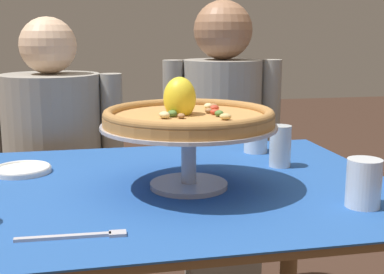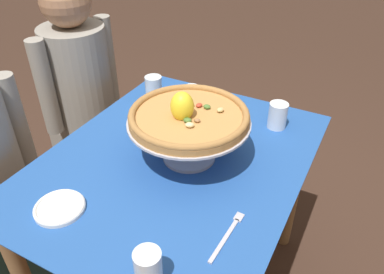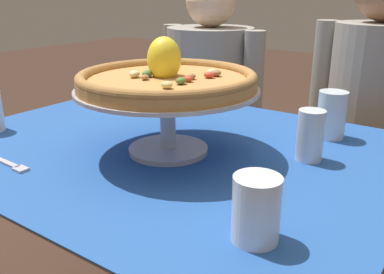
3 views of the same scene
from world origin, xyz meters
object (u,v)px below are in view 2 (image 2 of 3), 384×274
at_px(water_glass_back_right, 154,91).
at_px(dinner_fork, 228,234).
at_px(water_glass_front_left, 148,270).
at_px(pizza, 188,115).
at_px(side_plate, 60,207).
at_px(pizza_stand, 189,131).
at_px(diner_right, 85,107).
at_px(water_glass_front_right, 277,117).
at_px(water_glass_side_right, 191,100).

height_order(water_glass_back_right, dinner_fork, water_glass_back_right).
bearing_deg(water_glass_back_right, water_glass_front_left, -148.24).
height_order(pizza, water_glass_back_right, pizza).
xyz_separation_m(pizza, water_glass_front_left, (-0.49, -0.16, -0.13)).
xyz_separation_m(water_glass_back_right, side_plate, (-0.69, -0.10, -0.04)).
xyz_separation_m(pizza_stand, diner_right, (0.29, 0.77, -0.27)).
bearing_deg(water_glass_front_left, side_plate, 77.69).
height_order(water_glass_front_right, diner_right, diner_right).
relative_size(pizza_stand, water_glass_front_left, 3.81).
bearing_deg(water_glass_back_right, pizza_stand, -130.71).
distance_m(pizza_stand, dinner_fork, 0.39).
xyz_separation_m(side_plate, dinner_fork, (0.15, -0.49, -0.01)).
height_order(pizza_stand, diner_right, diner_right).
relative_size(water_glass_back_right, dinner_fork, 0.60).
bearing_deg(diner_right, pizza_stand, -110.72).
xyz_separation_m(water_glass_front_left, side_plate, (0.08, 0.38, -0.04)).
xyz_separation_m(pizza, side_plate, (-0.41, 0.22, -0.17)).
bearing_deg(pizza_stand, water_glass_front_left, -162.71).
relative_size(water_glass_front_left, dinner_fork, 0.54).
relative_size(water_glass_side_right, side_plate, 0.76).
xyz_separation_m(water_glass_side_right, water_glass_front_right, (0.05, -0.36, -0.00)).
distance_m(pizza_stand, water_glass_side_right, 0.33).
xyz_separation_m(water_glass_back_right, diner_right, (0.01, 0.44, -0.21)).
height_order(pizza_stand, water_glass_back_right, pizza_stand).
bearing_deg(dinner_fork, pizza, 45.74).
height_order(water_glass_front_left, diner_right, diner_right).
bearing_deg(pizza_stand, water_glass_front_right, -32.42).
bearing_deg(side_plate, water_glass_side_right, -6.47).
bearing_deg(water_glass_front_left, water_glass_back_right, 31.76).
height_order(pizza_stand, water_glass_side_right, pizza_stand).
xyz_separation_m(water_glass_side_right, water_glass_front_left, (-0.78, -0.30, -0.00)).
bearing_deg(water_glass_side_right, water_glass_back_right, 93.19).
distance_m(water_glass_side_right, side_plate, 0.71).
bearing_deg(dinner_fork, pizza_stand, 45.50).
bearing_deg(dinner_fork, water_glass_front_left, 154.21).
height_order(pizza, side_plate, pizza).
distance_m(water_glass_side_right, diner_right, 0.66).
height_order(water_glass_back_right, water_glass_front_left, water_glass_back_right).
distance_m(water_glass_back_right, side_plate, 0.70).
relative_size(water_glass_side_right, diner_right, 0.09).
relative_size(water_glass_side_right, water_glass_back_right, 0.95).
distance_m(water_glass_front_left, water_glass_front_right, 0.84).
distance_m(pizza, diner_right, 0.88).
xyz_separation_m(side_plate, diner_right, (0.70, 0.54, -0.16)).
height_order(pizza, diner_right, diner_right).
bearing_deg(water_glass_front_right, water_glass_side_right, 97.74).
xyz_separation_m(water_glass_side_right, dinner_fork, (-0.55, -0.41, -0.05)).
distance_m(pizza, side_plate, 0.50).
bearing_deg(water_glass_front_right, water_glass_back_right, 96.22).
distance_m(pizza, water_glass_front_left, 0.53).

